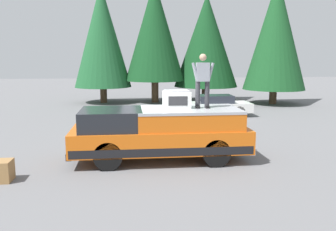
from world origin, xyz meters
The scene contains 10 objects.
ground_plane centered at (0.00, 0.00, 0.00)m, with size 90.00×90.00×0.00m, color slate.
pickup_truck centered at (-0.45, -0.14, 0.87)m, with size 2.01×5.54×1.65m.
compressor_unit centered at (-0.33, -0.67, 1.93)m, with size 0.65×0.84×0.56m.
person_on_truck_bed centered at (-0.41, -1.47, 2.55)m, with size 0.29×0.72×1.69m.
parked_car_white centered at (7.92, -3.84, 0.58)m, with size 1.64×4.10×1.16m.
wooden_crate centered at (-1.97, 4.21, 0.28)m, with size 0.56×0.56×0.56m, color olive.
conifer_far_left centered at (12.63, -9.19, 4.80)m, with size 4.23×4.23×8.60m.
conifer_left centered at (14.81, -4.86, 4.40)m, with size 4.64×4.64×7.74m.
conifer_center_left centered at (14.38, -1.06, 5.05)m, with size 4.20×4.20×8.56m.
conifer_center_right centered at (14.63, 2.62, 4.70)m, with size 3.99×3.99×8.29m.
Camera 1 is at (-11.52, 0.83, 3.24)m, focal length 38.60 mm.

